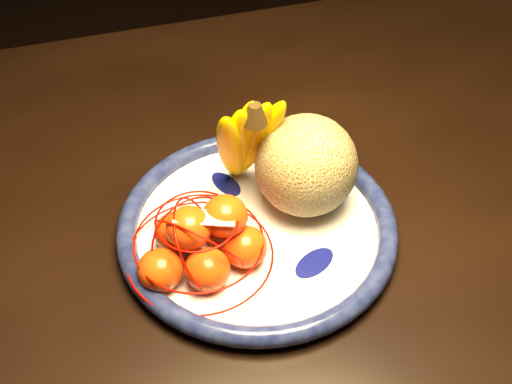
{
  "coord_description": "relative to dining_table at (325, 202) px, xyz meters",
  "views": [
    {
      "loc": [
        -0.18,
        -0.67,
        1.42
      ],
      "look_at": [
        -0.09,
        -0.1,
        0.84
      ],
      "focal_mm": 45.0,
      "sensor_mm": 36.0,
      "label": 1
    }
  ],
  "objects": [
    {
      "name": "mandarin_bag",
      "position": [
        -0.2,
        -0.17,
        0.13
      ],
      "size": [
        0.19,
        0.19,
        0.12
      ],
      "rotation": [
        0.0,
        0.0,
        0.04
      ],
      "color": "#F54510",
      "rests_on": "fruit_bowl"
    },
    {
      "name": "price_tag",
      "position": [
        -0.2,
        -0.17,
        0.18
      ],
      "size": [
        0.07,
        0.04,
        0.01
      ],
      "primitive_type": "cube",
      "rotation": [
        -0.14,
        0.1,
        -0.14
      ],
      "color": "white",
      "rests_on": "mandarin_bag"
    },
    {
      "name": "banana_bunch",
      "position": [
        -0.13,
        -0.05,
        0.19
      ],
      "size": [
        0.12,
        0.12,
        0.18
      ],
      "rotation": [
        0.0,
        0.0,
        0.27
      ],
      "color": "#FDD800",
      "rests_on": "fruit_bowl"
    },
    {
      "name": "cantaloupe",
      "position": [
        -0.06,
        -0.08,
        0.16
      ],
      "size": [
        0.14,
        0.14,
        0.14
      ],
      "primitive_type": "sphere",
      "color": "olive",
      "rests_on": "fruit_bowl"
    },
    {
      "name": "fruit_bowl",
      "position": [
        -0.13,
        -0.12,
        0.1
      ],
      "size": [
        0.37,
        0.37,
        0.03
      ],
      "rotation": [
        0.0,
        0.0,
        0.0
      ],
      "color": "white",
      "rests_on": "dining_table"
    },
    {
      "name": "dining_table",
      "position": [
        0.0,
        0.0,
        0.0
      ],
      "size": [
        1.66,
        1.13,
        0.77
      ],
      "rotation": [
        0.0,
        0.0,
        0.14
      ],
      "color": "black",
      "rests_on": "ground"
    }
  ]
}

